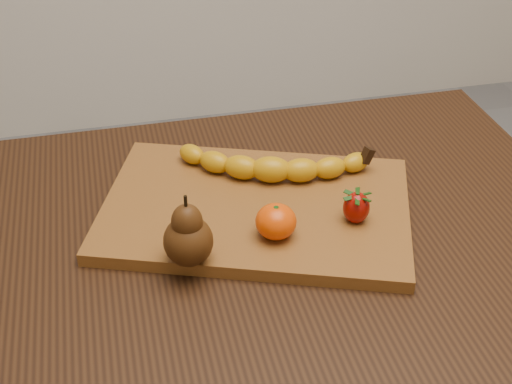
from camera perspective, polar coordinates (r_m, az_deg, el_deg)
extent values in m
cube|color=black|center=(1.05, 0.02, -3.86)|extent=(1.00, 0.70, 0.04)
cylinder|color=black|center=(1.53, -19.61, -10.37)|extent=(0.05, 0.05, 0.72)
cylinder|color=black|center=(1.64, 13.12, -5.58)|extent=(0.05, 0.05, 0.72)
cube|color=brown|center=(1.06, 0.00, -1.33)|extent=(0.53, 0.44, 0.02)
ellipsoid|color=#E64302|center=(0.98, 1.61, -2.37)|extent=(0.07, 0.07, 0.05)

